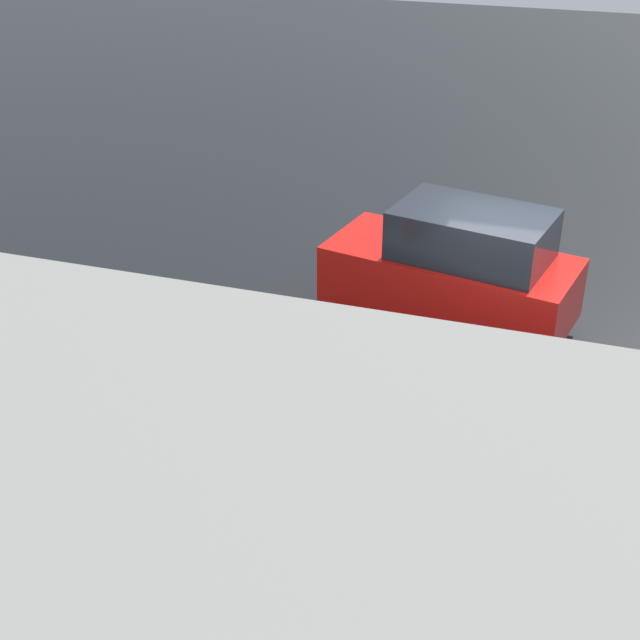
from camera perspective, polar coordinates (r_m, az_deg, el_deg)
ground_plane at (r=13.99m, az=11.89°, el=-2.39°), size 60.00×60.00×0.00m
kerb_strip at (r=10.61m, az=8.86°, el=-13.75°), size 24.00×3.20×0.04m
moving_hatchback at (r=14.23m, az=8.67°, el=3.23°), size 4.16×2.43×2.06m
fire_hydrant at (r=12.10m, az=-8.29°, el=-5.26°), size 0.42×0.31×0.80m
pedestrian at (r=12.37m, az=-10.70°, el=-3.07°), size 0.34×0.55×1.22m
metal_railing at (r=8.95m, az=6.73°, el=-17.37°), size 8.95×0.04×1.05m
sign_post at (r=11.12m, az=-9.23°, el=-1.50°), size 0.07×0.44×2.40m
puddle_patch at (r=14.47m, az=7.13°, el=-0.79°), size 3.77×3.77×0.01m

